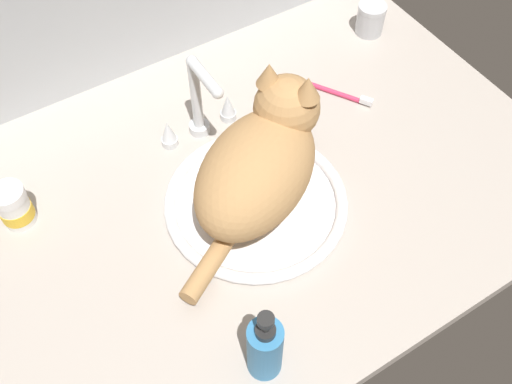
{
  "coord_description": "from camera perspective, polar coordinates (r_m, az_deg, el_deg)",
  "views": [
    {
      "loc": [
        -33.52,
        -55.75,
        91.07
      ],
      "look_at": [
        -1.4,
        -4.09,
        7.0
      ],
      "focal_mm": 41.67,
      "sensor_mm": 36.0,
      "label": 1
    }
  ],
  "objects": [
    {
      "name": "faucet",
      "position": [
        1.12,
        -5.47,
        8.18
      ],
      "size": [
        16.3,
        12.03,
        19.07
      ],
      "color": "silver",
      "rests_on": "countertop"
    },
    {
      "name": "cat",
      "position": [
        1.0,
        0.65,
        3.19
      ],
      "size": [
        37.13,
        29.39,
        21.0
      ],
      "color": "tan",
      "rests_on": "sink_basin"
    },
    {
      "name": "countertop",
      "position": [
        1.11,
        -0.5,
        0.1
      ],
      "size": [
        115.16,
        78.66,
        3.0
      ],
      "primitive_type": "cube",
      "color": "#ADA399",
      "rests_on": "ground"
    },
    {
      "name": "toothbrush",
      "position": [
        1.26,
        7.9,
        9.39
      ],
      "size": [
        9.19,
        13.88,
        1.7
      ],
      "color": "#D83359",
      "rests_on": "countertop"
    },
    {
      "name": "backsplash_wall",
      "position": [
        1.27,
        -10.58,
        16.48
      ],
      "size": [
        115.16,
        2.4,
        30.22
      ],
      "primitive_type": "cube",
      "color": "#B2B7BC",
      "rests_on": "ground"
    },
    {
      "name": "soap_pump_bottle",
      "position": [
        0.87,
        0.86,
        -14.77
      ],
      "size": [
        5.23,
        5.23,
        16.86
      ],
      "color": "teal",
      "rests_on": "countertop"
    },
    {
      "name": "sink_basin",
      "position": [
        1.06,
        -0.0,
        -0.97
      ],
      "size": [
        33.0,
        33.0,
        2.13
      ],
      "color": "white",
      "rests_on": "countertop"
    },
    {
      "name": "pill_bottle",
      "position": [
        1.1,
        -22.2,
        -1.33
      ],
      "size": [
        5.87,
        5.87,
        8.45
      ],
      "color": "white",
      "rests_on": "countertop"
    },
    {
      "name": "metal_jar",
      "position": [
        1.4,
        10.94,
        16.02
      ],
      "size": [
        6.34,
        6.34,
        7.0
      ],
      "color": "#B2B5BA",
      "rests_on": "countertop"
    }
  ]
}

